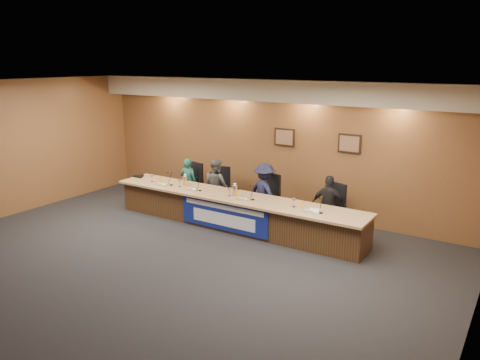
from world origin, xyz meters
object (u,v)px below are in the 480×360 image
(office_chair_a, at_px, (191,186))
(panelist_a, at_px, (188,182))
(dais_body, at_px, (234,212))
(speakerphone, at_px, (139,176))
(office_chair_c, at_px, (267,200))
(office_chair_b, at_px, (219,191))
(carafe_left, at_px, (185,181))
(panelist_b, at_px, (216,185))
(office_chair_d, at_px, (330,211))
(panelist_d, at_px, (329,205))
(carafe_mid, at_px, (235,191))
(panelist_c, at_px, (265,193))
(banner, at_px, (224,216))

(office_chair_a, bearing_deg, panelist_a, -78.87)
(dais_body, bearing_deg, speakerphone, 179.37)
(office_chair_c, xyz_separation_m, speakerphone, (-3.25, -0.80, 0.30))
(office_chair_b, relative_size, carafe_left, 2.16)
(panelist_a, distance_m, panelist_b, 0.88)
(office_chair_a, relative_size, office_chair_c, 1.00)
(speakerphone, bearing_deg, office_chair_c, 13.77)
(dais_body, bearing_deg, office_chair_d, 23.29)
(panelist_b, height_order, carafe_left, panelist_b)
(panelist_b, bearing_deg, office_chair_a, 14.01)
(carafe_left, bearing_deg, office_chair_d, 13.10)
(office_chair_d, height_order, carafe_left, carafe_left)
(panelist_a, height_order, office_chair_c, panelist_a)
(panelist_a, distance_m, carafe_left, 0.86)
(panelist_a, height_order, speakerphone, panelist_a)
(panelist_d, distance_m, office_chair_a, 3.81)
(panelist_a, xyz_separation_m, speakerphone, (-1.02, -0.70, 0.16))
(panelist_d, height_order, carafe_left, panelist_d)
(dais_body, height_order, panelist_b, panelist_b)
(panelist_d, bearing_deg, panelist_b, -9.22)
(speakerphone, bearing_deg, panelist_d, 8.22)
(carafe_left, bearing_deg, panelist_a, 124.59)
(office_chair_d, xyz_separation_m, carafe_mid, (-1.86, -0.88, 0.39))
(panelist_a, bearing_deg, office_chair_b, 175.41)
(office_chair_b, bearing_deg, panelist_c, -14.43)
(panelist_a, height_order, office_chair_b, panelist_a)
(banner, height_order, carafe_left, carafe_left)
(panelist_a, relative_size, panelist_c, 0.90)
(banner, bearing_deg, office_chair_b, 128.93)
(office_chair_b, xyz_separation_m, office_chair_d, (2.93, 0.00, 0.00))
(office_chair_b, bearing_deg, speakerphone, -167.40)
(panelist_b, relative_size, panelist_c, 0.97)
(panelist_a, distance_m, office_chair_b, 0.89)
(dais_body, xyz_separation_m, carafe_left, (-1.41, 0.05, 0.51))
(office_chair_a, distance_m, office_chair_d, 3.80)
(panelist_c, xyz_separation_m, office_chair_a, (-2.23, 0.10, -0.20))
(panelist_c, distance_m, office_chair_b, 1.38)
(banner, height_order, panelist_a, panelist_a)
(carafe_left, relative_size, speakerphone, 0.69)
(banner, xyz_separation_m, speakerphone, (-2.90, 0.45, 0.40))
(office_chair_d, bearing_deg, speakerphone, -149.06)
(dais_body, height_order, banner, banner)
(office_chair_d, xyz_separation_m, speakerphone, (-4.82, -0.80, 0.30))
(panelist_c, relative_size, office_chair_d, 2.84)
(dais_body, bearing_deg, carafe_mid, -38.64)
(office_chair_a, height_order, office_chair_c, same)
(speakerphone, bearing_deg, panelist_a, 34.35)
(panelist_d, xyz_separation_m, office_chair_b, (-2.93, 0.10, -0.16))
(carafe_mid, bearing_deg, carafe_left, 176.14)
(panelist_d, relative_size, office_chair_c, 2.68)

